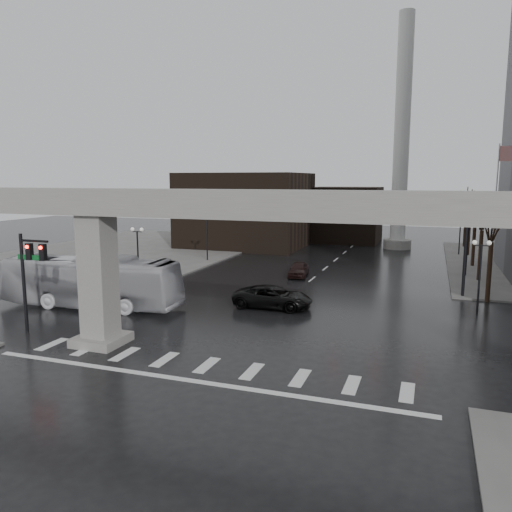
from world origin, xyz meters
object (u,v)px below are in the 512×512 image
Objects in this scene: pickup_truck at (273,297)px; far_car at (299,269)px; signal_mast_arm at (415,222)px; city_bus at (91,282)px.

pickup_truck is 12.02m from far_car.
signal_mast_arm is 25.25m from city_bus.
pickup_truck is (-9.30, -7.97, -5.04)m from signal_mast_arm.
signal_mast_arm is 0.90× the size of city_bus.
city_bus is at bearing 107.22° from pickup_truck.
pickup_truck reaches higher than far_car.
city_bus reaches higher than pickup_truck.
city_bus is (-21.80, -12.11, -3.96)m from signal_mast_arm.
pickup_truck is at bearing -90.72° from far_car.
signal_mast_arm is 13.24m from pickup_truck.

